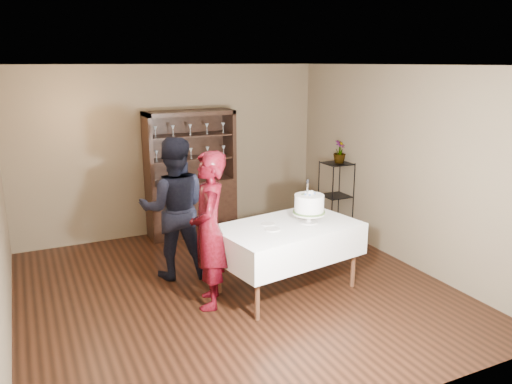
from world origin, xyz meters
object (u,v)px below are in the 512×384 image
(china_hutch, at_px, (191,194))
(cake_table, at_px, (287,240))
(plant_etagere, at_px, (336,196))
(woman, at_px, (209,230))
(potted_plant, at_px, (340,152))
(man, at_px, (174,208))
(cake, at_px, (309,205))

(china_hutch, relative_size, cake_table, 1.10)
(plant_etagere, bearing_deg, woman, -152.21)
(china_hutch, bearing_deg, cake_table, -81.30)
(potted_plant, bearing_deg, cake_table, -139.94)
(man, bearing_deg, cake_table, 153.11)
(cake_table, height_order, woman, woman)
(cake_table, bearing_deg, man, 137.68)
(cake, bearing_deg, potted_plant, 45.61)
(plant_etagere, height_order, cake_table, plant_etagere)
(woman, bearing_deg, cake_table, 107.53)
(woman, height_order, cake, woman)
(china_hutch, height_order, man, china_hutch)
(china_hutch, bearing_deg, woman, -103.58)
(cake_table, relative_size, woman, 1.01)
(man, xyz_separation_m, cake, (1.38, -1.03, 0.14))
(cake_table, distance_m, woman, 1.01)
(woman, xyz_separation_m, man, (-0.12, 0.95, 0.02))
(china_hutch, xyz_separation_m, cake, (0.66, -2.54, 0.40))
(plant_etagere, xyz_separation_m, cake_table, (-1.70, -1.46, -0.01))
(potted_plant, bearing_deg, cake, -134.39)
(cake, bearing_deg, china_hutch, 104.56)
(china_hutch, bearing_deg, potted_plant, -26.73)
(cake_table, bearing_deg, plant_etagere, 40.79)
(plant_etagere, bearing_deg, potted_plant, -20.17)
(woman, distance_m, man, 0.96)
(china_hutch, distance_m, cake, 2.66)
(woman, bearing_deg, man, -152.00)
(plant_etagere, relative_size, man, 0.65)
(china_hutch, distance_m, woman, 2.54)
(china_hutch, bearing_deg, cake, -75.44)
(china_hutch, relative_size, man, 1.09)
(woman, distance_m, cake, 1.27)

